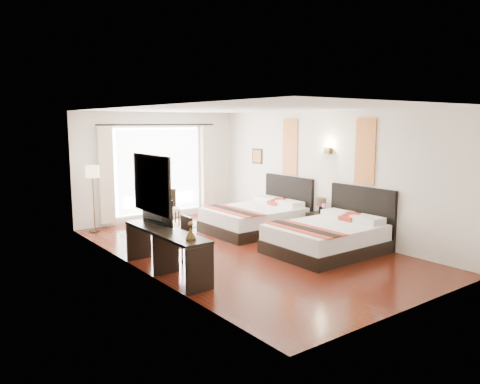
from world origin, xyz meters
TOP-DOWN VIEW (x-y plane):
  - floor at (0.00, 0.00)m, footprint 4.50×7.50m
  - ceiling at (0.00, 0.00)m, footprint 4.50×7.50m
  - wall_headboard at (2.25, 0.00)m, footprint 0.01×7.50m
  - wall_desk at (-2.25, 0.00)m, footprint 0.01×7.50m
  - wall_window at (0.00, 3.75)m, footprint 4.50×0.01m
  - wall_entry at (0.00, -3.75)m, footprint 4.50×0.01m
  - window_glass at (0.00, 3.73)m, footprint 2.40×0.02m
  - sheer_curtain at (0.00, 3.67)m, footprint 2.30×0.02m
  - drape_left at (-1.45, 3.63)m, footprint 0.35×0.14m
  - drape_right at (1.45, 3.63)m, footprint 0.35×0.14m
  - art_panel_near at (2.23, -1.12)m, footprint 0.03×0.50m
  - art_panel_far at (2.23, 1.13)m, footprint 0.03×0.50m
  - wall_sconce at (2.19, -0.15)m, footprint 0.10×0.14m
  - mirror_frame at (-2.22, -0.41)m, footprint 0.04×1.25m
  - mirror_glass at (-2.19, -0.41)m, footprint 0.01×1.12m
  - bed_near at (1.22, -1.12)m, footprint 2.17×1.69m
  - bed_far at (1.21, 1.13)m, footprint 2.19×1.71m
  - nightstand at (2.02, -0.15)m, footprint 0.45×0.55m
  - table_lamp at (2.05, -0.10)m, footprint 0.23×0.23m
  - vase at (2.00, -0.25)m, footprint 0.14×0.14m
  - console_desk at (-1.99, -0.41)m, footprint 0.50×2.20m
  - television at (-1.97, 0.07)m, footprint 0.25×0.83m
  - bronze_figurine at (-1.99, -1.23)m, footprint 0.22×0.22m
  - desk_chair at (-1.65, -0.22)m, footprint 0.45×0.45m
  - floor_lamp at (-1.88, 3.34)m, footprint 0.31×0.31m
  - side_table at (-0.65, 3.06)m, footprint 0.52×0.52m
  - fruit_bowl at (-0.65, 3.02)m, footprint 0.28×0.28m
  - window_chair at (-0.12, 2.92)m, footprint 0.50×0.50m
  - jute_rug at (-0.12, 2.69)m, footprint 1.65×1.42m

SIDE VIEW (x-z plane):
  - floor at x=0.00m, z-range -0.01..0.00m
  - jute_rug at x=-0.12m, z-range 0.00..0.01m
  - nightstand at x=2.02m, z-range 0.00..0.53m
  - window_chair at x=-0.12m, z-range -0.17..0.71m
  - desk_chair at x=-1.65m, z-range -0.18..0.73m
  - side_table at x=-0.65m, z-range 0.00..0.60m
  - bed_near at x=1.22m, z-range -0.30..0.93m
  - bed_far at x=1.21m, z-range -0.30..0.94m
  - console_desk at x=-1.99m, z-range 0.00..0.76m
  - vase at x=2.00m, z-range 0.50..0.63m
  - fruit_bowl at x=-0.65m, z-range 0.60..0.66m
  - table_lamp at x=2.05m, z-range 0.57..0.94m
  - bronze_figurine at x=-1.99m, z-range 0.75..1.01m
  - television at x=-1.97m, z-range 0.76..1.23m
  - drape_left at x=-1.45m, z-range 0.10..2.46m
  - drape_right at x=1.45m, z-range 0.10..2.46m
  - sheer_curtain at x=0.00m, z-range 0.25..2.35m
  - window_glass at x=0.00m, z-range 0.20..2.40m
  - floor_lamp at x=-1.88m, z-range 0.53..2.09m
  - wall_headboard at x=2.25m, z-range 0.00..2.80m
  - wall_desk at x=-2.25m, z-range 0.00..2.80m
  - wall_window at x=0.00m, z-range 0.00..2.80m
  - wall_entry at x=0.00m, z-range 0.00..2.80m
  - mirror_frame at x=-2.22m, z-range 1.08..2.02m
  - mirror_glass at x=-2.19m, z-range 1.14..1.96m
  - wall_sconce at x=2.19m, z-range 1.85..1.99m
  - art_panel_near at x=2.23m, z-range 1.27..2.62m
  - art_panel_far at x=2.23m, z-range 1.27..2.62m
  - ceiling at x=0.00m, z-range 2.78..2.80m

